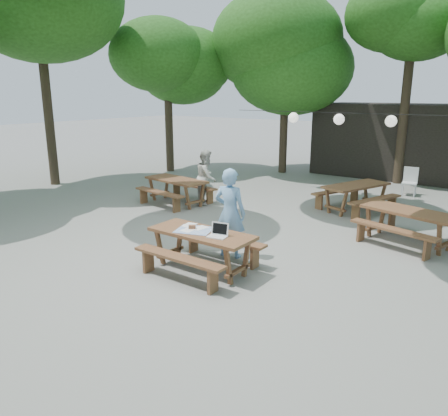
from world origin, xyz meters
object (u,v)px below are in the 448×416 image
second_person (207,177)px  plastic_chair (409,188)px  main_picnic_table (202,250)px  picnic_table_nw (176,191)px  woman (230,213)px

second_person → plastic_chair: (4.64, 4.64, -0.54)m
main_picnic_table → picnic_table_nw: bearing=137.2°
picnic_table_nw → second_person: 0.99m
picnic_table_nw → plastic_chair: size_ratio=2.32×
main_picnic_table → second_person: second_person is taller
main_picnic_table → woman: 1.04m
picnic_table_nw → woman: bearing=-27.2°
main_picnic_table → picnic_table_nw: 5.15m
plastic_chair → picnic_table_nw: bearing=-143.2°
second_person → woman: bearing=-161.2°
picnic_table_nw → plastic_chair: bearing=51.6°
second_person → plastic_chair: 6.58m
main_picnic_table → plastic_chair: bearing=79.8°
main_picnic_table → second_person: 5.11m
second_person → plastic_chair: second_person is taller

